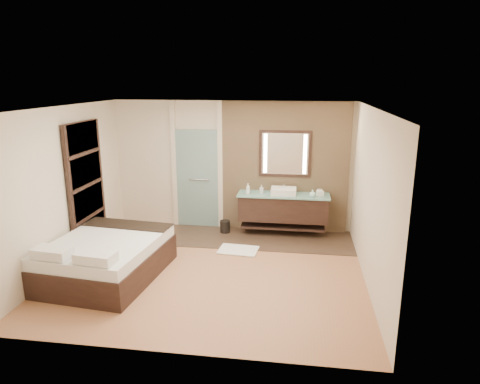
# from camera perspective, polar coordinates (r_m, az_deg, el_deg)

# --- Properties ---
(floor) EXTENTS (5.00, 5.00, 0.00)m
(floor) POSITION_cam_1_polar(r_m,az_deg,el_deg) (7.32, -3.79, -10.44)
(floor) COLOR #AD6D48
(floor) RESTS_ON ground
(tile_strip) EXTENTS (3.80, 1.30, 0.01)m
(tile_strip) POSITION_cam_1_polar(r_m,az_deg,el_deg) (8.69, 2.27, -6.18)
(tile_strip) COLOR #3B2720
(tile_strip) RESTS_ON floor
(stone_wall) EXTENTS (2.60, 0.08, 2.70)m
(stone_wall) POSITION_cam_1_polar(r_m,az_deg,el_deg) (8.87, 5.99, 3.24)
(stone_wall) COLOR tan
(stone_wall) RESTS_ON floor
(vanity) EXTENTS (1.85, 0.55, 0.88)m
(vanity) POSITION_cam_1_polar(r_m,az_deg,el_deg) (8.77, 5.78, -2.07)
(vanity) COLOR black
(vanity) RESTS_ON stone_wall
(mirror_unit) EXTENTS (1.06, 0.04, 0.96)m
(mirror_unit) POSITION_cam_1_polar(r_m,az_deg,el_deg) (8.76, 6.03, 5.09)
(mirror_unit) COLOR black
(mirror_unit) RESTS_ON stone_wall
(frosted_door) EXTENTS (1.10, 0.12, 2.70)m
(frosted_door) POSITION_cam_1_polar(r_m,az_deg,el_deg) (9.15, -5.70, 2.29)
(frosted_door) COLOR #AEDCDB
(frosted_door) RESTS_ON floor
(shoji_partition) EXTENTS (0.06, 1.20, 2.40)m
(shoji_partition) POSITION_cam_1_polar(r_m,az_deg,el_deg) (8.26, -19.76, 0.58)
(shoji_partition) COLOR black
(shoji_partition) RESTS_ON floor
(bed) EXTENTS (1.81, 2.17, 0.77)m
(bed) POSITION_cam_1_polar(r_m,az_deg,el_deg) (7.32, -17.45, -8.38)
(bed) COLOR black
(bed) RESTS_ON floor
(bath_mat) EXTENTS (0.76, 0.56, 0.02)m
(bath_mat) POSITION_cam_1_polar(r_m,az_deg,el_deg) (8.09, -0.24, -7.73)
(bath_mat) COLOR white
(bath_mat) RESTS_ON floor
(waste_bin) EXTENTS (0.23, 0.23, 0.26)m
(waste_bin) POSITION_cam_1_polar(r_m,az_deg,el_deg) (8.97, -2.02, -4.65)
(waste_bin) COLOR black
(waste_bin) RESTS_ON floor
(tissue_box) EXTENTS (0.15, 0.15, 0.10)m
(tissue_box) POSITION_cam_1_polar(r_m,az_deg,el_deg) (8.66, 10.63, -0.18)
(tissue_box) COLOR white
(tissue_box) RESTS_ON vanity
(soap_bottle_a) EXTENTS (0.10, 0.10, 0.22)m
(soap_bottle_a) POSITION_cam_1_polar(r_m,az_deg,el_deg) (8.64, 1.07, 0.45)
(soap_bottle_a) COLOR white
(soap_bottle_a) RESTS_ON vanity
(soap_bottle_b) EXTENTS (0.08, 0.08, 0.17)m
(soap_bottle_b) POSITION_cam_1_polar(r_m,az_deg,el_deg) (8.71, 2.88, 0.38)
(soap_bottle_b) COLOR #B2B2B2
(soap_bottle_b) RESTS_ON vanity
(soap_bottle_c) EXTENTS (0.13, 0.13, 0.15)m
(soap_bottle_c) POSITION_cam_1_polar(r_m,az_deg,el_deg) (8.55, 9.63, -0.17)
(soap_bottle_c) COLOR silver
(soap_bottle_c) RESTS_ON vanity
(cup) EXTENTS (0.15, 0.15, 0.09)m
(cup) POSITION_cam_1_polar(r_m,az_deg,el_deg) (8.81, 10.58, 0.06)
(cup) COLOR silver
(cup) RESTS_ON vanity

